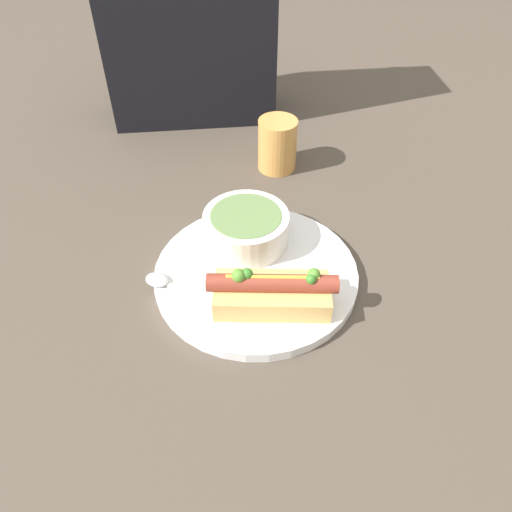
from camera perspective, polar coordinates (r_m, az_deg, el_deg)
The scene contains 7 objects.
ground_plane at distance 0.68m, azimuth -0.00°, elevation -2.52°, with size 4.00×4.00×0.00m, color #4C4238.
dinner_plate at distance 0.68m, azimuth -0.00°, elevation -2.08°, with size 0.27×0.27×0.01m.
hot_dog at distance 0.62m, azimuth 1.83°, elevation -4.11°, with size 0.16×0.08×0.06m.
soup_bowl at distance 0.70m, azimuth -1.14°, elevation 3.35°, with size 0.12×0.12×0.05m.
spoon at distance 0.66m, azimuth -9.81°, elevation -3.26°, with size 0.13×0.09×0.01m.
drinking_glass at distance 0.87m, azimuth 2.46°, elevation 12.60°, with size 0.07×0.07×0.09m.
seated_diner at distance 0.99m, azimuth -7.90°, elevation 26.62°, with size 0.31×0.14×0.48m.
Camera 1 is at (-0.05, -0.47, 0.49)m, focal length 35.00 mm.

